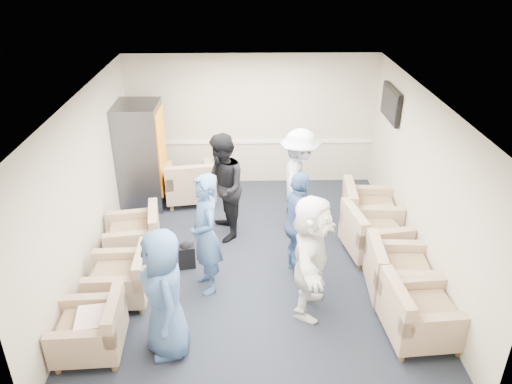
{
  "coord_description": "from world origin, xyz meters",
  "views": [
    {
      "loc": [
        -0.13,
        -6.68,
        4.62
      ],
      "look_at": [
        0.02,
        0.2,
        1.14
      ],
      "focal_mm": 35.0,
      "sensor_mm": 36.0,
      "label": 1
    }
  ],
  "objects_px": {
    "armchair_left_mid": "(123,280)",
    "vending_machine": "(142,155)",
    "armchair_right_near": "(417,316)",
    "person_front_right": "(311,256)",
    "armchair_right_midfar": "(371,235)",
    "person_back_left": "(222,188)",
    "armchair_right_midnear": "(396,274)",
    "armchair_left_near": "(94,331)",
    "armchair_right_far": "(367,213)",
    "person_mid_right": "(298,225)",
    "person_mid_left": "(205,234)",
    "person_back_right": "(299,181)",
    "armchair_corner": "(190,184)",
    "armchair_left_far": "(137,236)",
    "person_front_left": "(164,294)"
  },
  "relations": [
    {
      "from": "armchair_left_mid",
      "to": "vending_machine",
      "type": "relative_size",
      "value": 0.43
    },
    {
      "from": "armchair_right_near",
      "to": "person_front_right",
      "type": "height_order",
      "value": "person_front_right"
    },
    {
      "from": "armchair_right_midfar",
      "to": "person_back_left",
      "type": "bearing_deg",
      "value": 65.88
    },
    {
      "from": "armchair_right_midnear",
      "to": "armchair_left_near",
      "type": "bearing_deg",
      "value": 107.68
    },
    {
      "from": "armchair_right_far",
      "to": "person_front_right",
      "type": "height_order",
      "value": "person_front_right"
    },
    {
      "from": "armchair_right_midnear",
      "to": "person_mid_right",
      "type": "distance_m",
      "value": 1.56
    },
    {
      "from": "person_back_left",
      "to": "person_mid_left",
      "type": "bearing_deg",
      "value": -18.81
    },
    {
      "from": "armchair_left_mid",
      "to": "person_back_left",
      "type": "distance_m",
      "value": 2.25
    },
    {
      "from": "armchair_left_mid",
      "to": "armchair_right_midfar",
      "type": "xyz_separation_m",
      "value": [
        3.77,
        1.06,
        0.03
      ]
    },
    {
      "from": "armchair_right_midfar",
      "to": "person_mid_right",
      "type": "relative_size",
      "value": 0.61
    },
    {
      "from": "person_front_right",
      "to": "person_back_right",
      "type": "bearing_deg",
      "value": 13.56
    },
    {
      "from": "armchair_left_mid",
      "to": "person_mid_left",
      "type": "xyz_separation_m",
      "value": [
        1.17,
        0.25,
        0.58
      ]
    },
    {
      "from": "armchair_right_midnear",
      "to": "armchair_right_far",
      "type": "height_order",
      "value": "armchair_right_far"
    },
    {
      "from": "armchair_right_far",
      "to": "person_back_left",
      "type": "height_order",
      "value": "person_back_left"
    },
    {
      "from": "armchair_corner",
      "to": "person_back_left",
      "type": "relative_size",
      "value": 0.58
    },
    {
      "from": "armchair_right_midfar",
      "to": "person_front_right",
      "type": "relative_size",
      "value": 0.59
    },
    {
      "from": "armchair_corner",
      "to": "armchair_right_near",
      "type": "bearing_deg",
      "value": 120.96
    },
    {
      "from": "armchair_right_midnear",
      "to": "vending_machine",
      "type": "relative_size",
      "value": 0.48
    },
    {
      "from": "armchair_left_mid",
      "to": "armchair_right_far",
      "type": "height_order",
      "value": "armchair_right_far"
    },
    {
      "from": "armchair_left_near",
      "to": "person_back_right",
      "type": "bearing_deg",
      "value": 133.45
    },
    {
      "from": "armchair_left_mid",
      "to": "person_front_right",
      "type": "bearing_deg",
      "value": 81.91
    },
    {
      "from": "armchair_left_far",
      "to": "person_mid_left",
      "type": "distance_m",
      "value": 1.61
    },
    {
      "from": "vending_machine",
      "to": "armchair_right_midfar",
      "type": "bearing_deg",
      "value": -25.57
    },
    {
      "from": "person_front_left",
      "to": "person_back_right",
      "type": "xyz_separation_m",
      "value": [
        1.9,
        2.94,
        0.07
      ]
    },
    {
      "from": "armchair_corner",
      "to": "person_front_left",
      "type": "height_order",
      "value": "person_front_left"
    },
    {
      "from": "vending_machine",
      "to": "person_mid_right",
      "type": "height_order",
      "value": "vending_machine"
    },
    {
      "from": "person_front_right",
      "to": "armchair_right_far",
      "type": "bearing_deg",
      "value": -16.23
    },
    {
      "from": "armchair_left_near",
      "to": "person_back_left",
      "type": "height_order",
      "value": "person_back_left"
    },
    {
      "from": "person_front_right",
      "to": "armchair_left_far",
      "type": "bearing_deg",
      "value": 76.63
    },
    {
      "from": "armchair_left_near",
      "to": "armchair_right_midnear",
      "type": "height_order",
      "value": "armchair_right_midnear"
    },
    {
      "from": "person_front_right",
      "to": "person_mid_left",
      "type": "bearing_deg",
      "value": 84.98
    },
    {
      "from": "armchair_left_far",
      "to": "person_back_right",
      "type": "bearing_deg",
      "value": 97.27
    },
    {
      "from": "armchair_left_far",
      "to": "armchair_right_far",
      "type": "relative_size",
      "value": 0.97
    },
    {
      "from": "armchair_left_far",
      "to": "person_back_left",
      "type": "bearing_deg",
      "value": 102.38
    },
    {
      "from": "person_mid_left",
      "to": "armchair_corner",
      "type": "bearing_deg",
      "value": 170.57
    },
    {
      "from": "armchair_left_near",
      "to": "armchair_left_mid",
      "type": "height_order",
      "value": "armchair_left_mid"
    },
    {
      "from": "armchair_left_far",
      "to": "person_front_left",
      "type": "bearing_deg",
      "value": 11.25
    },
    {
      "from": "armchair_right_midfar",
      "to": "person_back_right",
      "type": "bearing_deg",
      "value": 42.04
    },
    {
      "from": "armchair_left_near",
      "to": "person_mid_right",
      "type": "height_order",
      "value": "person_mid_right"
    },
    {
      "from": "armchair_right_midfar",
      "to": "person_front_right",
      "type": "xyz_separation_m",
      "value": [
        -1.16,
        -1.34,
        0.52
      ]
    },
    {
      "from": "armchair_left_mid",
      "to": "armchair_right_midnear",
      "type": "xyz_separation_m",
      "value": [
        3.89,
        0.0,
        0.03
      ]
    },
    {
      "from": "armchair_left_mid",
      "to": "person_front_right",
      "type": "xyz_separation_m",
      "value": [
        2.61,
        -0.28,
        0.55
      ]
    },
    {
      "from": "armchair_right_midnear",
      "to": "armchair_right_midfar",
      "type": "height_order",
      "value": "armchair_right_midnear"
    },
    {
      "from": "person_front_left",
      "to": "person_back_right",
      "type": "relative_size",
      "value": 0.93
    },
    {
      "from": "armchair_right_midnear",
      "to": "person_front_left",
      "type": "height_order",
      "value": "person_front_left"
    },
    {
      "from": "vending_machine",
      "to": "person_front_right",
      "type": "xyz_separation_m",
      "value": [
        2.82,
        -3.24,
        -0.12
      ]
    },
    {
      "from": "armchair_left_mid",
      "to": "person_back_left",
      "type": "xyz_separation_m",
      "value": [
        1.35,
        1.69,
        0.6
      ]
    },
    {
      "from": "person_mid_left",
      "to": "armchair_right_midnear",
      "type": "bearing_deg",
      "value": 64.88
    },
    {
      "from": "person_front_left",
      "to": "person_front_right",
      "type": "distance_m",
      "value": 1.98
    },
    {
      "from": "person_back_right",
      "to": "person_front_right",
      "type": "bearing_deg",
      "value": -172.84
    }
  ]
}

